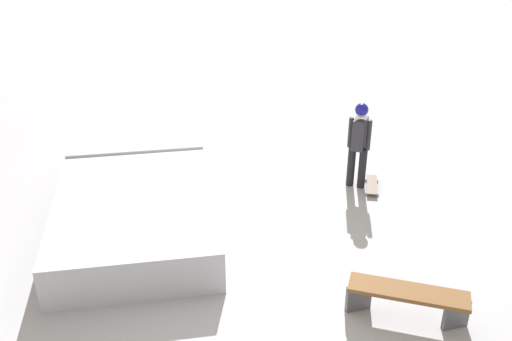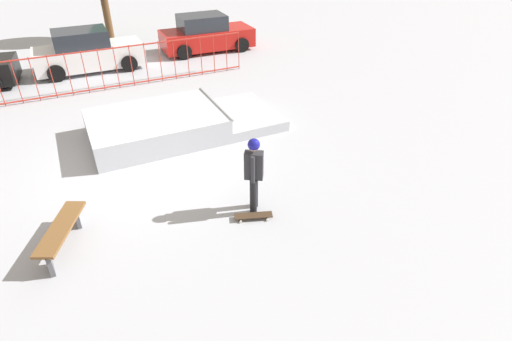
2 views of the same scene
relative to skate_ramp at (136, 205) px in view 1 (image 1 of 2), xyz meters
The scene contains 5 objects.
ground_plane 1.54m from the skate_ramp, 138.07° to the right, with size 60.00×60.00×0.00m, color #A8AAB2.
skate_ramp is the anchor object (origin of this frame).
skater 4.31m from the skate_ramp, 87.60° to the right, with size 0.44×0.41×1.73m.
skateboard 4.53m from the skate_ramp, 90.00° to the right, with size 0.81×0.52×0.09m.
park_bench 4.87m from the skate_ramp, 136.51° to the right, with size 1.17×1.58×0.48m.
Camera 1 is at (-7.80, 1.23, 5.42)m, focal length 40.29 mm.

